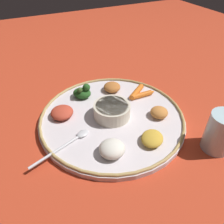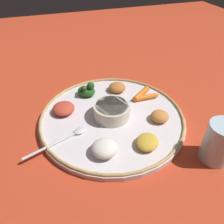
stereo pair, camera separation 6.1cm
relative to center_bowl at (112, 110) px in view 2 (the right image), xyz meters
The scene contains 14 objects.
ground_plane 0.04m from the center_bowl, ahead, with size 2.40×2.40×0.00m, color #B7381E.
platter 0.03m from the center_bowl, ahead, with size 0.42×0.42×0.01m, color silver.
platter_rim 0.02m from the center_bowl, ahead, with size 0.41×0.41×0.01m, color tan.
center_bowl is the anchor object (origin of this frame).
spoon 0.15m from the center_bowl, 160.74° to the right, with size 0.17×0.07×0.01m.
greens_pile 0.13m from the center_bowl, 108.86° to the left, with size 0.07×0.07×0.05m.
carrot_near_spoon 0.14m from the center_bowl, 18.37° to the left, with size 0.08×0.02×0.02m.
carrot_outer 0.14m from the center_bowl, 28.76° to the left, with size 0.09×0.07×0.02m.
mound_chickpea 0.13m from the center_bowl, 64.26° to the left, with size 0.06×0.06×0.03m, color #B2662D.
mound_squash 0.14m from the center_bowl, 25.74° to the right, with size 0.05×0.05×0.03m, color #C67A38.
mound_berbere_red 0.14m from the center_bowl, 154.26° to the left, with size 0.06×0.07×0.03m, color #B73D28.
mound_rice_white 0.14m from the center_bowl, 115.74° to the right, with size 0.06×0.06×0.03m, color silver.
mound_lentil_yellow 0.14m from the center_bowl, 70.74° to the right, with size 0.06×0.05×0.02m, color gold.
drinking_glass 0.28m from the center_bowl, 47.80° to the right, with size 0.07×0.07×0.10m.
Camera 2 is at (-0.15, -0.45, 0.42)m, focal length 34.56 mm.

